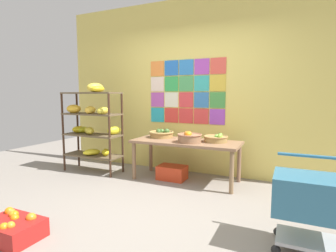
% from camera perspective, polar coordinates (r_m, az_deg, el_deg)
% --- Properties ---
extents(ground, '(9.42, 9.42, 0.00)m').
position_cam_1_polar(ground, '(3.28, -5.37, -17.28)').
color(ground, gray).
extents(back_wall_with_art, '(5.00, 0.07, 2.93)m').
position_cam_1_polar(back_wall_with_art, '(4.59, 5.48, 8.22)').
color(back_wall_with_art, '#E2CE64').
rests_on(back_wall_with_art, ground).
extents(banana_shelf_unit, '(1.03, 0.52, 1.53)m').
position_cam_1_polar(banana_shelf_unit, '(4.76, -15.82, 0.81)').
color(banana_shelf_unit, '#3A2418').
rests_on(banana_shelf_unit, ground).
extents(display_table, '(1.65, 0.67, 0.63)m').
position_cam_1_polar(display_table, '(4.15, 3.81, -4.10)').
color(display_table, '#896549').
rests_on(display_table, ground).
extents(fruit_basket_right, '(0.36, 0.36, 0.12)m').
position_cam_1_polar(fruit_basket_right, '(4.08, 10.15, -2.62)').
color(fruit_basket_right, '#9E7E47').
rests_on(fruit_basket_right, display_table).
extents(fruit_basket_back_left, '(0.37, 0.37, 0.17)m').
position_cam_1_polar(fruit_basket_back_left, '(3.99, 4.58, -2.43)').
color(fruit_basket_back_left, '#916849').
rests_on(fruit_basket_back_left, display_table).
extents(fruit_basket_back_right, '(0.41, 0.41, 0.16)m').
position_cam_1_polar(fruit_basket_back_right, '(4.45, -1.40, -1.66)').
color(fruit_basket_back_right, '#A17B43').
rests_on(fruit_basket_back_right, display_table).
extents(produce_crate_under_table, '(0.44, 0.30, 0.22)m').
position_cam_1_polar(produce_crate_under_table, '(4.31, 0.87, -9.86)').
color(produce_crate_under_table, red).
rests_on(produce_crate_under_table, ground).
extents(orange_crate_foreground, '(0.53, 0.37, 0.23)m').
position_cam_1_polar(orange_crate_foreground, '(3.03, -30.14, -18.22)').
color(orange_crate_foreground, '#AC1D1A').
rests_on(orange_crate_foreground, ground).
extents(shopping_cart, '(0.57, 0.48, 0.79)m').
position_cam_1_polar(shopping_cart, '(2.61, 27.89, -13.55)').
color(shopping_cart, black).
rests_on(shopping_cart, ground).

